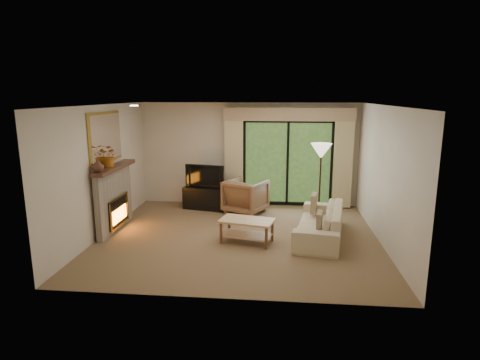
# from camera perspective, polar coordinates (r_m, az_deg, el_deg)

# --- Properties ---
(floor) EXTENTS (5.50, 5.50, 0.00)m
(floor) POSITION_cam_1_polar(r_m,az_deg,el_deg) (8.13, -0.21, -8.05)
(floor) COLOR brown
(floor) RESTS_ON ground
(ceiling) EXTENTS (5.50, 5.50, 0.00)m
(ceiling) POSITION_cam_1_polar(r_m,az_deg,el_deg) (7.63, -0.22, 10.60)
(ceiling) COLOR silver
(ceiling) RESTS_ON ground
(wall_back) EXTENTS (5.00, 0.00, 5.00)m
(wall_back) POSITION_cam_1_polar(r_m,az_deg,el_deg) (10.23, 1.19, 3.68)
(wall_back) COLOR beige
(wall_back) RESTS_ON ground
(wall_front) EXTENTS (5.00, 0.00, 5.00)m
(wall_front) POSITION_cam_1_polar(r_m,az_deg,el_deg) (5.36, -2.88, -4.19)
(wall_front) COLOR beige
(wall_front) RESTS_ON ground
(wall_left) EXTENTS (0.00, 5.00, 5.00)m
(wall_left) POSITION_cam_1_polar(r_m,az_deg,el_deg) (8.50, -19.00, 1.27)
(wall_left) COLOR beige
(wall_left) RESTS_ON ground
(wall_right) EXTENTS (0.00, 5.00, 5.00)m
(wall_right) POSITION_cam_1_polar(r_m,az_deg,el_deg) (7.99, 19.82, 0.55)
(wall_right) COLOR beige
(wall_right) RESTS_ON ground
(fireplace) EXTENTS (0.24, 1.70, 1.37)m
(fireplace) POSITION_cam_1_polar(r_m,az_deg,el_deg) (8.76, -17.47, -2.44)
(fireplace) COLOR gray
(fireplace) RESTS_ON floor
(mirror) EXTENTS (0.07, 1.45, 1.02)m
(mirror) POSITION_cam_1_polar(r_m,az_deg,el_deg) (8.57, -18.54, 5.79)
(mirror) COLOR gold
(mirror) RESTS_ON wall_left
(sliding_door) EXTENTS (2.26, 0.10, 2.16)m
(sliding_door) POSITION_cam_1_polar(r_m,az_deg,el_deg) (10.19, 6.78, 2.42)
(sliding_door) COLOR black
(sliding_door) RESTS_ON floor
(curtain_left) EXTENTS (0.45, 0.18, 2.35)m
(curtain_left) POSITION_cam_1_polar(r_m,az_deg,el_deg) (10.12, -0.86, 3.02)
(curtain_left) COLOR #CDBA88
(curtain_left) RESTS_ON floor
(curtain_right) EXTENTS (0.45, 0.18, 2.35)m
(curtain_right) POSITION_cam_1_polar(r_m,az_deg,el_deg) (10.18, 14.43, 2.69)
(curtain_right) COLOR #CDBA88
(curtain_right) RESTS_ON floor
(cornice) EXTENTS (3.20, 0.24, 0.32)m
(cornice) POSITION_cam_1_polar(r_m,az_deg,el_deg) (9.97, 6.97, 9.26)
(cornice) COLOR tan
(cornice) RESTS_ON wall_back
(media_console) EXTENTS (1.17, 0.70, 0.55)m
(media_console) POSITION_cam_1_polar(r_m,az_deg,el_deg) (10.03, -4.77, -2.52)
(media_console) COLOR black
(media_console) RESTS_ON floor
(tv) EXTENTS (1.00, 0.32, 0.57)m
(tv) POSITION_cam_1_polar(r_m,az_deg,el_deg) (9.90, -4.83, 0.63)
(tv) COLOR black
(tv) RESTS_ON media_console
(armchair) EXTENTS (1.17, 1.18, 0.81)m
(armchair) POSITION_cam_1_polar(r_m,az_deg,el_deg) (9.61, 0.82, -2.32)
(armchair) COLOR brown
(armchair) RESTS_ON floor
(sofa) EXTENTS (1.19, 2.26, 0.63)m
(sofa) POSITION_cam_1_polar(r_m,az_deg,el_deg) (8.15, 11.26, -5.91)
(sofa) COLOR #C9B791
(sofa) RESTS_ON floor
(pillow_near) EXTENTS (0.15, 0.37, 0.36)m
(pillow_near) POSITION_cam_1_polar(r_m,az_deg,el_deg) (7.49, 11.23, -5.82)
(pillow_near) COLOR brown
(pillow_near) RESTS_ON sofa
(pillow_far) EXTENTS (0.17, 0.41, 0.40)m
(pillow_far) POSITION_cam_1_polar(r_m,az_deg,el_deg) (8.67, 10.45, -3.25)
(pillow_far) COLOR brown
(pillow_far) RESTS_ON sofa
(coffee_table) EXTENTS (1.11, 0.77, 0.46)m
(coffee_table) POSITION_cam_1_polar(r_m,az_deg,el_deg) (7.77, 0.99, -7.25)
(coffee_table) COLOR #DAAE7B
(coffee_table) RESTS_ON floor
(floor_lamp) EXTENTS (0.54, 0.54, 1.74)m
(floor_lamp) POSITION_cam_1_polar(r_m,az_deg,el_deg) (9.19, 11.29, -0.26)
(floor_lamp) COLOR beige
(floor_lamp) RESTS_ON floor
(vase) EXTENTS (0.24, 0.24, 0.25)m
(vase) POSITION_cam_1_polar(r_m,az_deg,el_deg) (7.97, -19.61, 1.96)
(vase) COLOR #4B2C1F
(vase) RESTS_ON fireplace
(branches) EXTENTS (0.50, 0.46, 0.45)m
(branches) POSITION_cam_1_polar(r_m,az_deg,el_deg) (8.43, -18.15, 3.28)
(branches) COLOR #AD5F17
(branches) RESTS_ON fireplace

